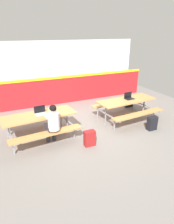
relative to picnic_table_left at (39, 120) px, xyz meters
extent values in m
cube|color=gray|center=(1.52, 0.05, -0.59)|extent=(10.00, 10.00, 0.02)
cube|color=red|center=(1.52, 2.68, -0.03)|extent=(8.00, 0.12, 1.10)
cube|color=yellow|center=(1.52, 2.61, 0.57)|extent=(8.00, 0.03, 0.10)
cube|color=silver|center=(1.52, 2.68, 1.32)|extent=(6.72, 0.12, 1.40)
cube|color=tan|center=(0.00, 0.00, 0.14)|extent=(2.10, 0.89, 0.04)
cube|color=tan|center=(0.05, -0.63, -0.15)|extent=(1.97, 0.42, 0.04)
cube|color=tan|center=(-0.05, 0.63, -0.15)|extent=(1.97, 0.42, 0.04)
cube|color=gray|center=(-0.84, -0.06, -0.23)|extent=(0.04, 0.04, 0.70)
cube|color=gray|center=(-0.84, -0.06, -0.19)|extent=(0.15, 1.55, 0.04)
cube|color=gray|center=(-0.81, -0.57, -0.37)|extent=(0.04, 0.04, 0.41)
cube|color=gray|center=(-0.88, 0.45, -0.37)|extent=(0.04, 0.04, 0.41)
cube|color=gray|center=(0.84, 0.06, -0.23)|extent=(0.04, 0.04, 0.70)
cube|color=gray|center=(0.84, 0.06, -0.19)|extent=(0.15, 1.55, 0.04)
cube|color=gray|center=(0.88, -0.45, -0.37)|extent=(0.04, 0.04, 0.41)
cube|color=gray|center=(0.81, 0.57, -0.37)|extent=(0.04, 0.04, 0.41)
cube|color=tan|center=(3.03, 0.07, 0.14)|extent=(2.10, 0.89, 0.04)
cube|color=tan|center=(3.08, -0.56, -0.15)|extent=(1.97, 0.42, 0.04)
cube|color=tan|center=(2.99, 0.70, -0.15)|extent=(1.97, 0.42, 0.04)
cube|color=gray|center=(2.19, 0.01, -0.23)|extent=(0.04, 0.04, 0.70)
cube|color=gray|center=(2.19, 0.01, -0.19)|extent=(0.15, 1.55, 0.04)
cube|color=gray|center=(2.22, -0.50, -0.37)|extent=(0.04, 0.04, 0.41)
cube|color=gray|center=(2.15, 0.52, -0.37)|extent=(0.04, 0.04, 0.41)
cube|color=gray|center=(3.88, 0.13, -0.23)|extent=(0.04, 0.04, 0.70)
cube|color=gray|center=(3.88, 0.13, -0.19)|extent=(0.15, 1.55, 0.04)
cube|color=gray|center=(3.91, -0.38, -0.37)|extent=(0.04, 0.04, 0.41)
cube|color=gray|center=(3.84, 0.64, -0.37)|extent=(0.04, 0.04, 0.41)
cylinder|color=#2D2D38|center=(0.14, -0.30, -0.35)|extent=(0.11, 0.11, 0.45)
cylinder|color=#2D2D38|center=(0.32, -0.29, -0.35)|extent=(0.11, 0.11, 0.45)
cube|color=#2D2D38|center=(0.24, -0.45, -0.07)|extent=(0.33, 0.40, 0.12)
cylinder|color=silver|center=(0.26, -0.62, 0.17)|extent=(0.30, 0.30, 0.48)
cylinder|color=beige|center=(0.10, -0.43, 0.27)|extent=(0.10, 0.30, 0.08)
cylinder|color=beige|center=(0.38, -0.41, 0.27)|extent=(0.10, 0.30, 0.08)
sphere|color=beige|center=(0.26, -0.60, 0.50)|extent=(0.20, 0.20, 0.20)
sphere|color=black|center=(0.26, -0.63, 0.54)|extent=(0.18, 0.18, 0.18)
cube|color=silver|center=(0.07, 0.00, 0.17)|extent=(0.33, 0.24, 0.01)
cube|color=black|center=(0.06, 0.11, 0.28)|extent=(0.32, 0.03, 0.21)
cube|color=black|center=(3.17, 0.08, 0.17)|extent=(0.33, 0.24, 0.01)
cube|color=black|center=(3.16, 0.19, 0.28)|extent=(0.32, 0.03, 0.21)
cube|color=maroon|center=(1.13, -0.98, -0.36)|extent=(0.30, 0.18, 0.44)
cube|color=maroon|center=(1.13, -0.87, -0.42)|extent=(0.21, 0.04, 0.19)
cube|color=black|center=(3.89, 1.05, -0.40)|extent=(0.34, 0.14, 0.36)
torus|color=black|center=(3.89, 1.05, -0.16)|extent=(0.21, 0.21, 0.02)
cube|color=black|center=(3.33, -0.95, -0.36)|extent=(0.30, 0.18, 0.44)
cube|color=black|center=(3.33, -0.84, -0.42)|extent=(0.21, 0.04, 0.19)
camera|label=1|loc=(-0.91, -5.24, 2.35)|focal=31.78mm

